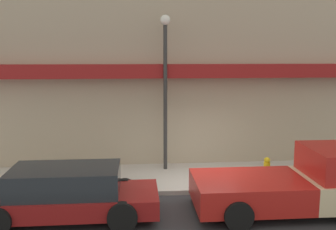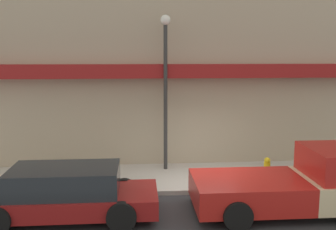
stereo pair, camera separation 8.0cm
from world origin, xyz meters
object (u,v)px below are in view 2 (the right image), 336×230
at_px(pickup_truck, 297,184).
at_px(street_lamp, 165,75).
at_px(fire_hydrant, 267,168).
at_px(parked_car, 66,193).

height_order(pickup_truck, street_lamp, street_lamp).
xyz_separation_m(fire_hydrant, street_lamp, (-3.36, 1.39, 3.10)).
distance_m(parked_car, fire_hydrant, 6.70).
bearing_deg(fire_hydrant, street_lamp, 157.50).
bearing_deg(pickup_truck, fire_hydrant, 89.61).
xyz_separation_m(pickup_truck, street_lamp, (-3.40, 3.71, 2.83)).
distance_m(pickup_truck, street_lamp, 5.77).
xyz_separation_m(pickup_truck, fire_hydrant, (-0.04, 2.32, -0.27)).
distance_m(parked_car, street_lamp, 5.55).
distance_m(pickup_truck, fire_hydrant, 2.33).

